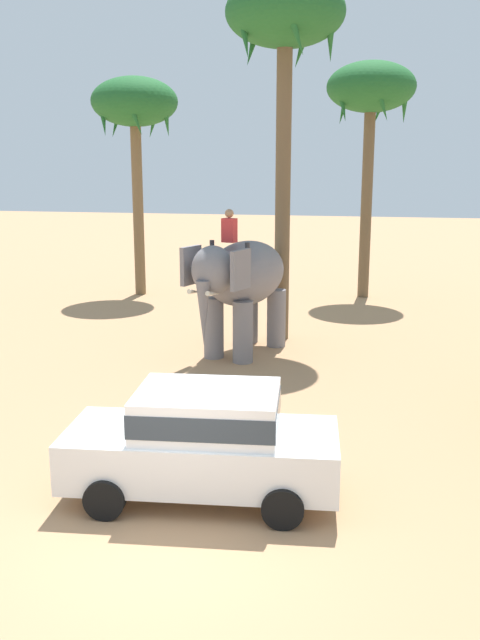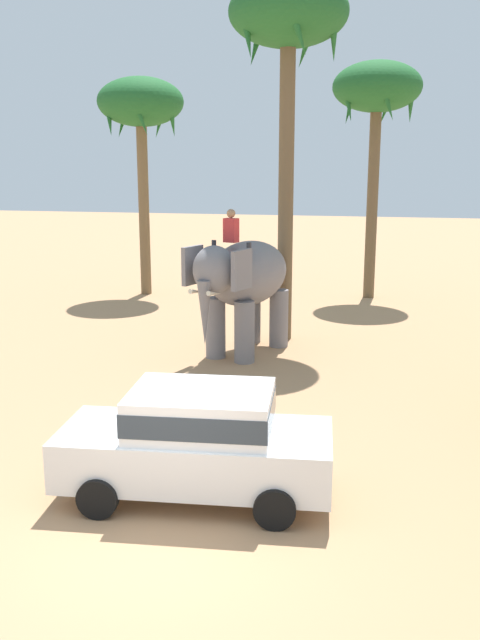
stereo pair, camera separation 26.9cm
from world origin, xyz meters
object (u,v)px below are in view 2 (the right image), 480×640
elephant_with_mahout (243,280)px  palm_tree_near_hut (288,27)px  palm_tree_far_back (377,94)px  palm_tree_behind_elephant (141,108)px  car_sedan_foreground (198,439)px

elephant_with_mahout → palm_tree_near_hut: 6.85m
palm_tree_far_back → palm_tree_behind_elephant: bearing=-171.6°
car_sedan_foreground → elephant_with_mahout: elephant_with_mahout is taller
palm_tree_near_hut → palm_tree_far_back: bearing=73.5°
elephant_with_mahout → palm_tree_behind_elephant: size_ratio=0.49×
palm_tree_behind_elephant → palm_tree_near_hut: 8.79m
palm_tree_near_hut → palm_tree_far_back: 7.41m
elephant_with_mahout → palm_tree_far_back: bearing=72.2°
car_sedan_foreground → palm_tree_behind_elephant: palm_tree_behind_elephant is taller
elephant_with_mahout → palm_tree_far_back: (2.86, 8.91, 5.43)m
palm_tree_far_back → palm_tree_near_hut: bearing=-106.5°
elephant_with_mahout → palm_tree_behind_elephant: bearing=126.6°
car_sedan_foreground → palm_tree_near_hut: 12.51m
car_sedan_foreground → palm_tree_far_back: bearing=84.2°
elephant_with_mahout → palm_tree_far_back: 10.82m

